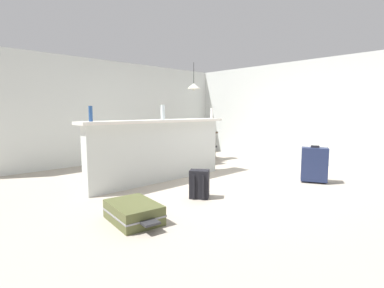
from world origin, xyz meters
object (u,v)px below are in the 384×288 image
dining_chair_near_partition (204,142)px  suitcase_flat_olive (134,212)px  bottle_blue (91,114)px  bottle_white (212,113)px  suitcase_upright_navy (314,164)px  bottle_clear (163,112)px  backpack_black (199,184)px  pendant_lamp (194,86)px  dining_table (192,136)px

dining_chair_near_partition → suitcase_flat_olive: size_ratio=1.08×
bottle_blue → dining_chair_near_partition: bottle_blue is taller
dining_chair_near_partition → suitcase_flat_olive: bearing=-148.0°
bottle_white → suitcase_flat_olive: 3.18m
suitcase_flat_olive → suitcase_upright_navy: size_ratio=1.29×
bottle_blue → bottle_clear: bottle_clear is taller
backpack_black → suitcase_upright_navy: (2.15, -0.76, 0.13)m
bottle_blue → pendant_lamp: 3.62m
bottle_clear → pendant_lamp: pendant_lamp is taller
bottle_white → dining_table: size_ratio=0.20×
dining_table → backpack_black: 3.28m
bottle_blue → dining_table: 3.50m
dining_chair_near_partition → backpack_black: dining_chair_near_partition is taller
pendant_lamp → suitcase_upright_navy: 3.59m
suitcase_flat_olive → bottle_white: bearing=24.9°
bottle_clear → bottle_blue: bearing=176.3°
pendant_lamp → suitcase_upright_navy: size_ratio=1.05×
bottle_clear → pendant_lamp: 2.52m
bottle_blue → pendant_lamp: pendant_lamp is taller
bottle_blue → suitcase_upright_navy: 3.89m
suitcase_flat_olive → dining_table: bearing=37.1°
suitcase_flat_olive → bottle_clear: bearing=41.4°
pendant_lamp → backpack_black: bearing=-132.5°
dining_chair_near_partition → pendant_lamp: pendant_lamp is taller
bottle_clear → backpack_black: (-0.22, -1.14, -1.05)m
pendant_lamp → suitcase_flat_olive: 4.68m
bottle_blue → backpack_black: (1.07, -1.22, -1.04)m
backpack_black → pendant_lamp: bearing=47.5°
suitcase_upright_navy → suitcase_flat_olive: bearing=169.2°
bottle_clear → dining_table: (1.95, 1.29, -0.61)m
pendant_lamp → suitcase_flat_olive: size_ratio=0.82×
bottle_white → backpack_black: bottle_white is taller
pendant_lamp → bottle_white: bearing=-119.8°
bottle_white → backpack_black: size_ratio=0.52×
dining_chair_near_partition → pendant_lamp: bearing=71.5°
dining_chair_near_partition → suitcase_flat_olive: (-3.28, -2.05, -0.41)m
bottle_clear → suitcase_upright_navy: 2.86m
backpack_black → bottle_blue: bearing=131.3°
pendant_lamp → suitcase_flat_olive: (-3.46, -2.58, -1.80)m
bottle_blue → dining_chair_near_partition: 3.31m
bottle_white → dining_table: 1.57m
bottle_white → backpack_black: 2.14m
pendant_lamp → suitcase_flat_olive: bearing=-143.3°
bottle_clear → suitcase_upright_navy: (1.94, -1.90, -0.92)m
dining_table → suitcase_upright_navy: bearing=-90.2°
backpack_black → suitcase_upright_navy: suitcase_upright_navy is taller
dining_table → bottle_white: bearing=-117.3°
dining_chair_near_partition → suitcase_flat_olive: dining_chair_near_partition is taller
bottle_white → bottle_clear: bearing=179.9°
suitcase_flat_olive → bottle_blue: bearing=84.3°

